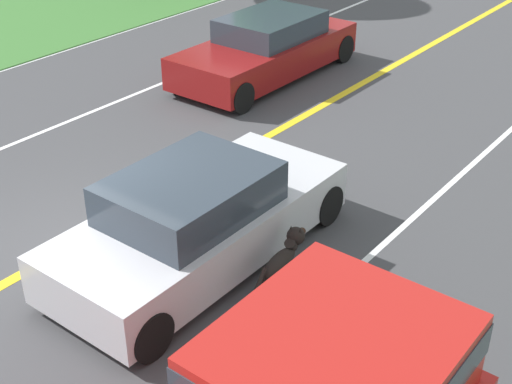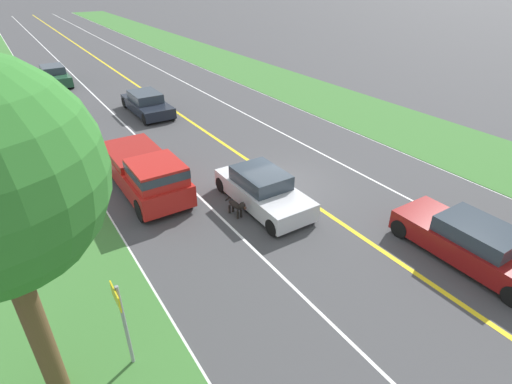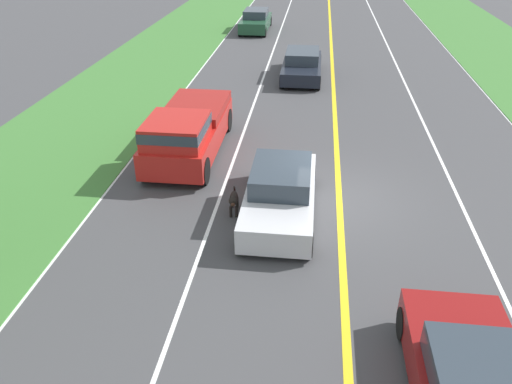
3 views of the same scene
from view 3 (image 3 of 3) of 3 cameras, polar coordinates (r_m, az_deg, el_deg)
name	(u,v)px [view 3 (image 3 of 3)]	position (r m, az deg, el deg)	size (l,w,h in m)	color
ground_plane	(339,198)	(14.91, 9.48, -0.71)	(400.00, 400.00, 0.00)	#424244
centre_divider_line	(339,198)	(14.90, 9.48, -0.69)	(0.18, 160.00, 0.01)	yellow
lane_edge_line_right	(111,185)	(16.06, -16.26, 0.82)	(0.14, 160.00, 0.01)	white
lane_dash_same_dir	(222,191)	(15.10, -3.88, 0.09)	(0.10, 160.00, 0.01)	white
lane_dash_oncoming	(462,205)	(15.52, 22.47, -1.42)	(0.10, 160.00, 0.01)	white
grass_verge_right	(19,179)	(17.42, -25.43, 1.36)	(6.00, 160.00, 0.03)	#3D7533
ego_car	(280,193)	(13.68, 2.81, -0.12)	(1.89, 4.49, 1.40)	silver
dog	(234,200)	(13.72, -2.57, -0.90)	(0.34, 1.27, 0.76)	black
pickup_truck	(188,130)	(17.06, -7.82, 7.00)	(2.10, 5.49, 1.84)	red
car_trailing_near	(302,65)	(25.99, 5.27, 14.28)	(1.92, 4.79, 1.30)	black
car_trailing_mid	(256,21)	(36.78, -0.03, 18.97)	(1.87, 4.72, 1.40)	#1E472D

